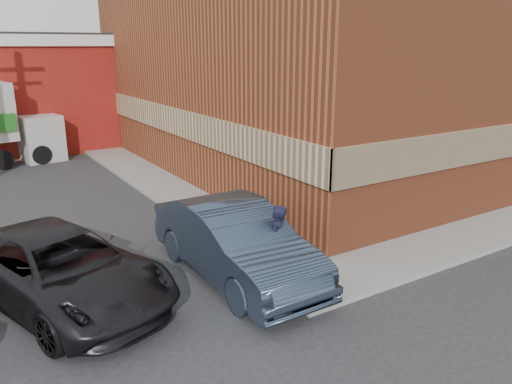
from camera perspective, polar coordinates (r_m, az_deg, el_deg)
ground at (r=11.50m, az=2.46°, el=-9.63°), size 90.00×90.00×0.00m
brick_building at (r=22.64m, az=7.58°, el=15.39°), size 14.25×18.25×9.36m
sidewalk_south at (r=16.19m, az=26.90°, el=-3.36°), size 16.00×1.80×0.12m
sidewalk_west at (r=19.30m, az=-11.37°, el=1.14°), size 1.80×18.00×0.12m
man at (r=10.81m, az=2.41°, el=-5.81°), size 0.73×0.68×1.68m
sedan at (r=11.15m, az=-2.36°, el=-5.73°), size 1.85×5.16×1.69m
suv_a at (r=10.84m, az=-21.39°, el=-8.17°), size 4.06×5.87×1.49m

